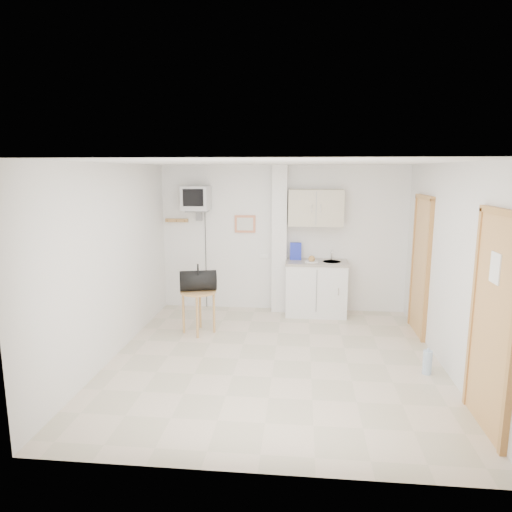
# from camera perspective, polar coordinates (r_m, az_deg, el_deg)

# --- Properties ---
(ground) EXTENTS (4.50, 4.50, 0.00)m
(ground) POSITION_cam_1_polar(r_m,az_deg,el_deg) (6.04, 2.30, -12.87)
(ground) COLOR beige
(ground) RESTS_ON ground
(room_envelope) EXTENTS (4.24, 4.54, 2.55)m
(room_envelope) POSITION_cam_1_polar(r_m,az_deg,el_deg) (5.68, 4.89, 1.80)
(room_envelope) COLOR white
(room_envelope) RESTS_ON ground
(kitchenette) EXTENTS (1.03, 0.58, 2.10)m
(kitchenette) POSITION_cam_1_polar(r_m,az_deg,el_deg) (7.70, 7.50, -1.46)
(kitchenette) COLOR silver
(kitchenette) RESTS_ON ground
(crt_television) EXTENTS (0.44, 0.45, 2.15)m
(crt_television) POSITION_cam_1_polar(r_m,az_deg,el_deg) (7.76, -7.49, 7.08)
(crt_television) COLOR slate
(crt_television) RESTS_ON ground
(round_table) EXTENTS (0.54, 0.54, 0.65)m
(round_table) POSITION_cam_1_polar(r_m,az_deg,el_deg) (6.86, -7.22, -5.15)
(round_table) COLOR tan
(round_table) RESTS_ON ground
(duffel_bag) EXTENTS (0.59, 0.42, 0.40)m
(duffel_bag) POSITION_cam_1_polar(r_m,az_deg,el_deg) (6.82, -7.24, -3.03)
(duffel_bag) COLOR black
(duffel_bag) RESTS_ON round_table
(water_bottle) EXTENTS (0.11, 0.11, 0.33)m
(water_bottle) POSITION_cam_1_polar(r_m,az_deg,el_deg) (5.97, 20.63, -12.32)
(water_bottle) COLOR #A4BDD7
(water_bottle) RESTS_ON ground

